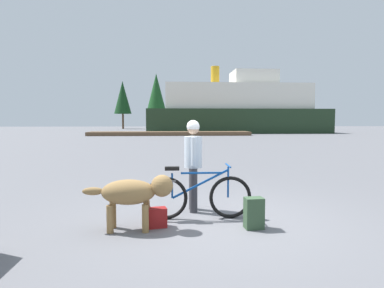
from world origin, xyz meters
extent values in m
plane|color=slate|center=(0.00, 0.00, 0.00)|extent=(160.00, 160.00, 0.00)
torus|color=black|center=(0.24, 0.14, 0.36)|extent=(0.72, 0.06, 0.72)
torus|color=black|center=(-0.84, 0.14, 0.36)|extent=(0.72, 0.06, 0.72)
cube|color=navy|center=(-0.25, 0.14, 0.78)|extent=(0.69, 0.03, 0.03)
cube|color=navy|center=(-0.27, 0.14, 0.59)|extent=(0.94, 0.03, 0.49)
cylinder|color=navy|center=(-0.74, 0.14, 0.57)|extent=(0.03, 0.03, 0.42)
cylinder|color=navy|center=(0.20, 0.14, 0.62)|extent=(0.03, 0.03, 0.52)
cube|color=black|center=(-0.74, 0.14, 0.86)|extent=(0.24, 0.10, 0.06)
cylinder|color=navy|center=(0.20, 0.14, 0.90)|extent=(0.03, 0.44, 0.03)
cube|color=slate|center=(-0.86, 0.14, 0.66)|extent=(0.36, 0.14, 0.02)
cylinder|color=#333338|center=(-0.35, 0.75, 0.40)|extent=(0.14, 0.14, 0.80)
cylinder|color=#333338|center=(-0.35, 0.53, 0.40)|extent=(0.14, 0.14, 0.80)
cylinder|color=silver|center=(-0.35, 0.64, 1.08)|extent=(0.32, 0.32, 0.57)
cylinder|color=silver|center=(-0.35, 0.86, 1.12)|extent=(0.09, 0.09, 0.50)
cylinder|color=silver|center=(-0.35, 0.42, 1.12)|extent=(0.09, 0.09, 0.50)
sphere|color=tan|center=(-0.35, 0.64, 1.51)|extent=(0.22, 0.22, 0.22)
sphere|color=white|center=(-0.35, 0.64, 1.54)|extent=(0.23, 0.23, 0.23)
ellipsoid|color=olive|center=(-1.39, -0.36, 0.58)|extent=(0.81, 0.44, 0.38)
sphere|color=olive|center=(-0.89, -0.36, 0.67)|extent=(0.33, 0.33, 0.33)
ellipsoid|color=olive|center=(-1.92, -0.36, 0.60)|extent=(0.32, 0.12, 0.12)
cylinder|color=olive|center=(-1.14, -0.24, 0.21)|extent=(0.10, 0.10, 0.42)
cylinder|color=olive|center=(-1.14, -0.49, 0.21)|extent=(0.10, 0.10, 0.42)
cylinder|color=olive|center=(-1.65, -0.24, 0.21)|extent=(0.10, 0.10, 0.42)
cylinder|color=olive|center=(-1.65, -0.49, 0.21)|extent=(0.10, 0.10, 0.42)
cube|color=#334C33|center=(0.51, -0.41, 0.24)|extent=(0.30, 0.22, 0.48)
cube|color=maroon|center=(-0.99, -0.27, 0.15)|extent=(0.35, 0.25, 0.30)
cube|color=brown|center=(-0.91, 30.51, 0.20)|extent=(17.34, 2.79, 0.40)
cube|color=#1E331E|center=(7.78, 37.95, 1.52)|extent=(22.99, 8.18, 3.03)
cube|color=silver|center=(7.78, 37.95, 4.63)|extent=(18.39, 6.87, 3.20)
cube|color=silver|center=(10.08, 37.95, 7.13)|extent=(5.52, 4.91, 1.80)
cylinder|color=#BF8C19|center=(5.02, 37.95, 7.43)|extent=(1.10, 1.10, 2.40)
cylinder|color=#4C331E|center=(-9.82, 57.67, 1.42)|extent=(0.36, 0.36, 2.84)
cone|color=#143819|center=(-9.82, 57.67, 5.89)|extent=(3.23, 3.23, 6.10)
cylinder|color=#4C331E|center=(-3.50, 57.34, 1.63)|extent=(0.45, 0.45, 3.26)
cone|color=#19471E|center=(-3.50, 57.34, 6.81)|extent=(3.64, 3.64, 7.10)
cylinder|color=#4C331E|center=(18.47, 57.77, 1.11)|extent=(0.40, 0.40, 2.22)
cone|color=#19471E|center=(18.47, 57.77, 6.39)|extent=(3.77, 3.77, 8.33)
camera|label=1|loc=(-0.75, -5.29, 1.66)|focal=30.81mm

